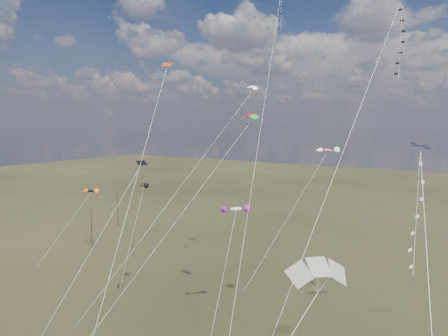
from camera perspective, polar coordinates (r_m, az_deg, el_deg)
The scene contains 14 objects.
utility_pole_near at distance 81.82m, azimuth -18.40°, elevation -8.00°, with size 1.40×0.20×8.00m.
utility_pole_far at distance 96.61m, azimuth -14.94°, elevation -5.69°, with size 1.40×0.20×8.00m.
diamond_black_high at distance 31.33m, azimuth 22.71°, elevation 14.19°, with size 7.40×18.69×33.27m.
diamond_navy_tall at distance 43.96m, azimuth 7.56°, elevation 18.16°, with size 4.95×20.73×38.33m.
diamond_black_mid at distance 40.90m, azimuth -15.78°, elevation -6.46°, with size 5.80×12.80×20.23m.
diamond_navy_right at distance 19.18m, azimuth 26.04°, elevation -8.86°, with size 4.89×17.38×23.15m.
diamond_orange_center at distance 32.80m, azimuth -11.75°, elevation 1.15°, with size 5.76×18.68×29.55m.
parafoil_blue_white at distance 57.07m, azimuth 3.65°, elevation 11.27°, with size 12.53×22.48×29.62m.
parafoil_striped at distance 18.46m, azimuth 13.25°, elevation -13.78°, with size 8.38×15.54×18.45m.
parafoil_tricolor at distance 41.74m, azimuth 3.38°, elevation 7.34°, with size 10.82×20.08×25.41m.
novelty_black_orange at distance 73.02m, azimuth -18.53°, elevation -3.17°, with size 6.57×8.40×12.81m.
novelty_orange_black at distance 66.71m, azimuth -11.39°, elevation -2.50°, with size 4.66×9.86×14.39m.
novelty_white_purple at distance 42.86m, azimuth 1.73°, elevation -5.95°, with size 3.05×10.67×15.31m.
novelty_redwhite_stripe at distance 66.40m, azimuth 14.50°, elevation 2.42°, with size 8.72×17.07×20.24m.
Camera 1 is at (23.97, -19.56, 24.03)m, focal length 32.00 mm.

